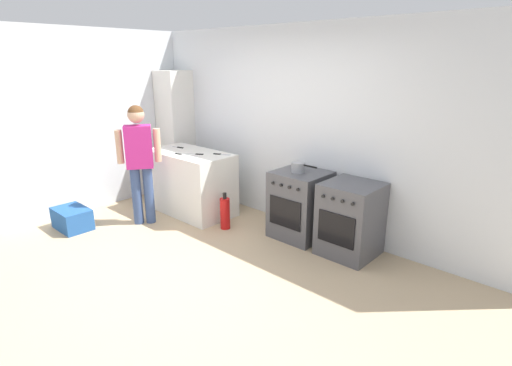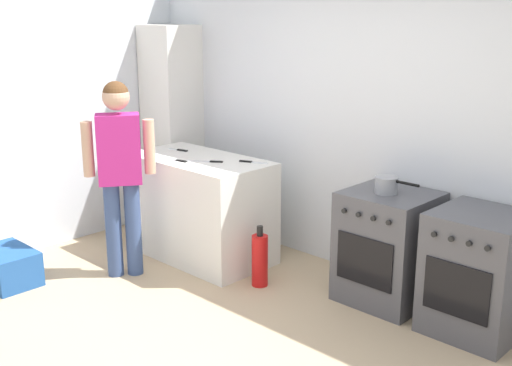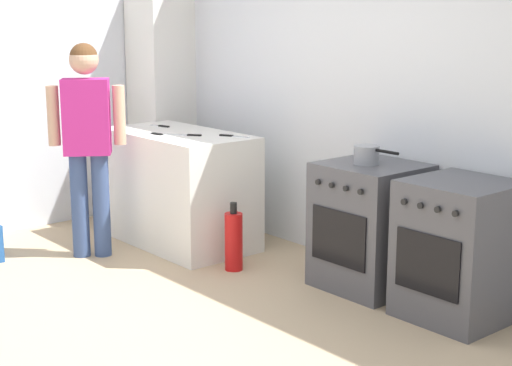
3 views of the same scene
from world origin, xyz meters
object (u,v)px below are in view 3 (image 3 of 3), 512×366
Objects in this scene: knife_paring at (161,126)px; person at (87,132)px; oven_right at (459,250)px; oven_left at (370,226)px; knife_chef at (184,135)px; knife_utility at (233,136)px; larder_cabinet at (162,105)px; pot at (367,155)px; knife_bread at (148,133)px; fire_extinguisher at (234,241)px.

person is (0.22, -0.80, 0.05)m from knife_paring.
oven_right is 2.82m from knife_paring.
oven_left is 1.67m from knife_chef.
person is at bearing -113.69° from knife_chef.
larder_cabinet is (-1.40, 0.28, 0.10)m from knife_utility.
oven_right is (0.71, -0.00, -0.00)m from oven_left.
oven_right is 0.87m from pot.
oven_left is 2.44× the size of pot.
oven_right is 3.11× the size of knife_chef.
larder_cabinet reaches higher than knife_bread.
pot is 1.19m from fire_extinguisher.
knife_chef is (-2.25, -0.43, 0.48)m from oven_right.
oven_right is at bearing 5.17° from knife_utility.
knife_utility is at bearing 141.43° from fire_extinguisher.
oven_right is at bearing -1.74° from larder_cabinet.
knife_paring and knife_bread have the same top height.
pot is 1.27× the size of knife_chef.
pot is 0.70× the size of fire_extinguisher.
pot is (-0.73, -0.04, 0.49)m from oven_right.
pot is 2.64m from larder_cabinet.
person reaches higher than oven_left.
oven_left is 3.11× the size of knife_chef.
oven_right is 3.41m from larder_cabinet.
knife_utility is at bearing 8.45° from knife_paring.
oven_left is 1.00× the size of oven_right.
oven_left is at bearing -2.20° from larder_cabinet.
oven_right is 0.53× the size of person.
knife_chef is 0.53m from knife_paring.
larder_cabinet is (-2.63, 0.14, 0.09)m from pot.
knife_paring is at bearing 165.59° from knife_chef.
knife_utility and knife_bread have the same top height.
knife_bread is at bearing -144.47° from knife_utility.
larder_cabinet is at bearing 161.95° from fire_extinguisher.
fire_extinguisher is at bearing -4.22° from knife_chef.
oven_left is 0.42× the size of larder_cabinet.
oven_left is 1.01m from fire_extinguisher.
oven_left is 0.71m from oven_right.
knife_chef is 1.23m from larder_cabinet.
knife_paring is at bearing 105.36° from person.
knife_paring is 0.37m from knife_bread.
pot reaches higher than oven_left.
person is 1.45m from larder_cabinet.
pot is 1.65× the size of knife_paring.
knife_chef is at bearing -164.48° from oven_left.
oven_left is 0.49m from pot.
pot is (-0.02, -0.04, 0.49)m from oven_left.
knife_paring is 0.13× the size of person.
knife_chef is at bearing -139.54° from knife_utility.
person is (-0.59, -0.92, 0.05)m from knife_utility.
knife_paring is 0.60× the size of knife_bread.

